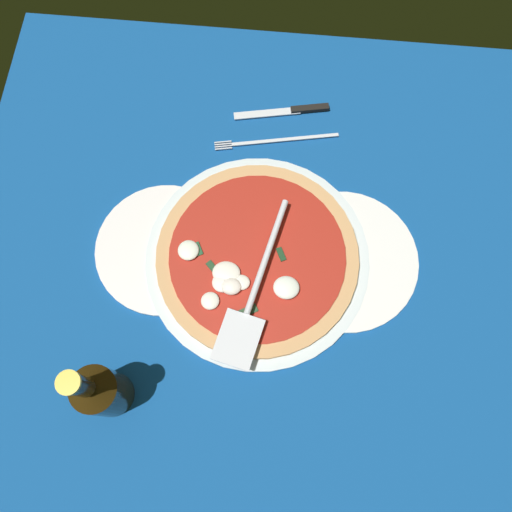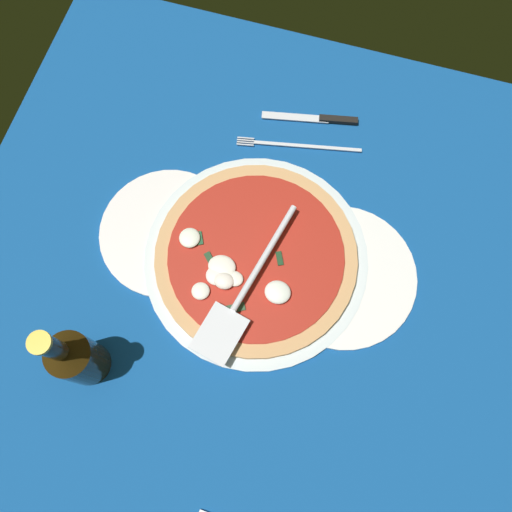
{
  "view_description": "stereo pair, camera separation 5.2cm",
  "coord_description": "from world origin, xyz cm",
  "px_view_note": "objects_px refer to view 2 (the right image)",
  "views": [
    {
      "loc": [
        0.22,
        -21.2,
        83.54
      ],
      "look_at": [
        -2.29,
        5.66,
        2.22
      ],
      "focal_mm": 37.53,
      "sensor_mm": 36.0,
      "label": 1
    },
    {
      "loc": [
        5.32,
        -20.22,
        83.54
      ],
      "look_at": [
        -2.29,
        5.66,
        2.22
      ],
      "focal_mm": 37.53,
      "sensor_mm": 36.0,
      "label": 2
    }
  ],
  "objects_px": {
    "pizza": "(254,258)",
    "pizza_server": "(246,289)",
    "beer_bottle": "(74,357)",
    "dinner_plate_right": "(342,276)",
    "place_setting_far": "(309,133)",
    "dinner_plate_left": "(168,232)"
  },
  "relations": [
    {
      "from": "pizza",
      "to": "pizza_server",
      "type": "distance_m",
      "value": 0.06
    },
    {
      "from": "beer_bottle",
      "to": "pizza_server",
      "type": "bearing_deg",
      "value": 40.8
    },
    {
      "from": "dinner_plate_right",
      "to": "place_setting_far",
      "type": "bearing_deg",
      "value": 115.84
    },
    {
      "from": "dinner_plate_right",
      "to": "beer_bottle",
      "type": "bearing_deg",
      "value": -143.98
    },
    {
      "from": "dinner_plate_left",
      "to": "beer_bottle",
      "type": "relative_size",
      "value": 1.08
    },
    {
      "from": "dinner_plate_left",
      "to": "pizza",
      "type": "height_order",
      "value": "pizza"
    },
    {
      "from": "dinner_plate_right",
      "to": "beer_bottle",
      "type": "height_order",
      "value": "beer_bottle"
    },
    {
      "from": "place_setting_far",
      "to": "beer_bottle",
      "type": "relative_size",
      "value": 1.04
    },
    {
      "from": "dinner_plate_left",
      "to": "dinner_plate_right",
      "type": "height_order",
      "value": "same"
    },
    {
      "from": "pizza",
      "to": "place_setting_far",
      "type": "distance_m",
      "value": 0.26
    },
    {
      "from": "pizza_server",
      "to": "beer_bottle",
      "type": "distance_m",
      "value": 0.27
    },
    {
      "from": "pizza",
      "to": "pizza_server",
      "type": "relative_size",
      "value": 1.18
    },
    {
      "from": "dinner_plate_right",
      "to": "dinner_plate_left",
      "type": "bearing_deg",
      "value": -178.47
    },
    {
      "from": "pizza",
      "to": "place_setting_far",
      "type": "relative_size",
      "value": 1.51
    },
    {
      "from": "pizza",
      "to": "beer_bottle",
      "type": "relative_size",
      "value": 1.56
    },
    {
      "from": "dinner_plate_right",
      "to": "pizza",
      "type": "distance_m",
      "value": 0.14
    },
    {
      "from": "dinner_plate_left",
      "to": "pizza_server",
      "type": "xyz_separation_m",
      "value": [
        0.16,
        -0.07,
        0.04
      ]
    },
    {
      "from": "dinner_plate_left",
      "to": "beer_bottle",
      "type": "distance_m",
      "value": 0.25
    },
    {
      "from": "place_setting_far",
      "to": "beer_bottle",
      "type": "height_order",
      "value": "beer_bottle"
    },
    {
      "from": "dinner_plate_right",
      "to": "beer_bottle",
      "type": "xyz_separation_m",
      "value": [
        -0.34,
        -0.25,
        0.07
      ]
    },
    {
      "from": "pizza_server",
      "to": "beer_bottle",
      "type": "xyz_separation_m",
      "value": [
        -0.2,
        -0.17,
        0.04
      ]
    },
    {
      "from": "dinner_plate_left",
      "to": "pizza_server",
      "type": "relative_size",
      "value": 0.82
    }
  ]
}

